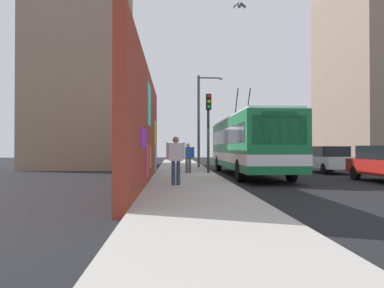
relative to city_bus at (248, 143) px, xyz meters
name	(u,v)px	position (x,y,z in m)	size (l,w,h in m)	color
ground_plane	(217,177)	(-0.73, 1.80, -1.74)	(80.00, 80.00, 0.00)	black
sidewalk_slab	(186,175)	(-0.73, 3.40, -1.66)	(48.00, 3.20, 0.15)	#ADA8A0
graffiti_wall	(145,128)	(-4.77, 5.15, 0.54)	(13.90, 0.32, 4.55)	maroon
building_far_left	(85,67)	(9.73, 11.00, 6.18)	(10.81, 6.32, 15.84)	gray
city_bus	(248,143)	(0.00, 0.00, 0.00)	(11.44, 2.55, 4.89)	#19723F
parked_car_white	(328,159)	(1.86, -5.20, -0.90)	(4.24, 1.83, 1.58)	white
pedestrian_midblock	(188,155)	(0.06, 3.22, -0.66)	(0.22, 0.65, 1.60)	#595960
pedestrian_near_wall	(176,156)	(-6.21, 3.95, -0.56)	(0.23, 0.69, 1.74)	#2D3F59
traffic_light	(208,120)	(-0.04, 2.15, 1.26)	(0.49, 0.28, 4.23)	#2D382D
street_lamp	(202,114)	(5.80, 2.05, 2.10)	(0.44, 1.79, 6.39)	#4C4C51
flying_pigeons	(240,6)	(-5.11, 1.42, 5.37)	(0.32, 0.51, 0.19)	slate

